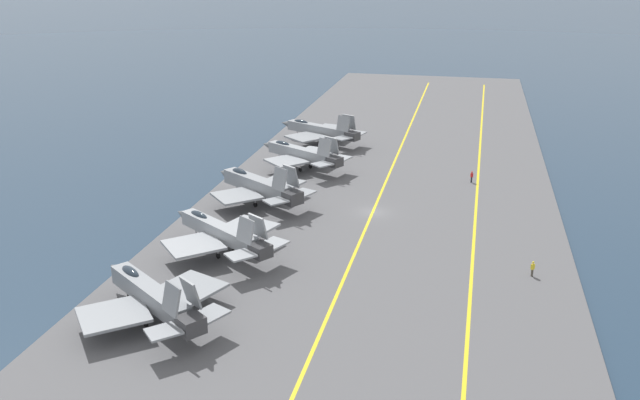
{
  "coord_description": "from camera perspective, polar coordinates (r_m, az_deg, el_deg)",
  "views": [
    {
      "loc": [
        -83.0,
        -11.69,
        32.09
      ],
      "look_at": [
        -3.72,
        6.3,
        2.9
      ],
      "focal_mm": 38.0,
      "sensor_mm": 36.0,
      "label": 1
    }
  ],
  "objects": [
    {
      "name": "deck_stripe_centerline",
      "position": [
        89.61,
        4.46,
        -1.02
      ],
      "size": [
        201.16,
        0.36,
        0.01
      ],
      "primitive_type": "cube",
      "color": "yellow",
      "rests_on": "carrier_deck"
    },
    {
      "name": "crew_yellow_vest",
      "position": [
        74.82,
        17.47,
        -5.49
      ],
      "size": [
        0.46,
        0.45,
        1.71
      ],
      "color": "#4C473D",
      "rests_on": "carrier_deck"
    },
    {
      "name": "parked_jet_fifth",
      "position": [
        122.3,
        -0.03,
        5.91
      ],
      "size": [
        14.32,
        17.2,
        5.94
      ],
      "color": "gray",
      "rests_on": "carrier_deck"
    },
    {
      "name": "crew_red_vest",
      "position": [
        103.33,
        12.66,
        1.96
      ],
      "size": [
        0.3,
        0.41,
        1.75
      ],
      "color": "#232328",
      "rests_on": "carrier_deck"
    },
    {
      "name": "deck_stripe_foul_line",
      "position": [
        88.86,
        12.94,
        -1.67
      ],
      "size": [
        201.15,
        2.95,
        0.01
      ],
      "primitive_type": "cube",
      "rotation": [
        0.0,
        0.0,
        -0.01
      ],
      "color": "yellow",
      "rests_on": "carrier_deck"
    },
    {
      "name": "parked_jet_fourth",
      "position": [
        106.97,
        -1.59,
        3.94
      ],
      "size": [
        13.07,
        16.32,
        6.06
      ],
      "color": "#93999E",
      "rests_on": "carrier_deck"
    },
    {
      "name": "parked_jet_nearest",
      "position": [
        64.78,
        -14.0,
        -7.82
      ],
      "size": [
        14.25,
        15.73,
        5.87
      ],
      "color": "gray",
      "rests_on": "carrier_deck"
    },
    {
      "name": "carrier_deck",
      "position": [
        89.68,
        4.46,
        -1.14
      ],
      "size": [
        223.52,
        48.17,
        0.4
      ],
      "primitive_type": "cube",
      "color": "#565659",
      "rests_on": "ground"
    },
    {
      "name": "ground_plane",
      "position": [
        89.75,
        4.45,
        -1.26
      ],
      "size": [
        2000.0,
        2000.0,
        0.0
      ],
      "primitive_type": "plane",
      "color": "#23384C"
    },
    {
      "name": "parked_jet_second",
      "position": [
        76.93,
        -8.35,
        -2.69
      ],
      "size": [
        14.05,
        16.28,
        6.05
      ],
      "color": "#93999E",
      "rests_on": "carrier_deck"
    },
    {
      "name": "parked_jet_third",
      "position": [
        92.21,
        -5.23,
        1.25
      ],
      "size": [
        13.95,
        16.15,
        6.42
      ],
      "color": "gray",
      "rests_on": "carrier_deck"
    }
  ]
}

